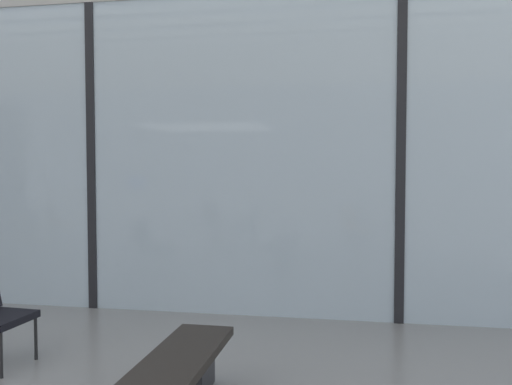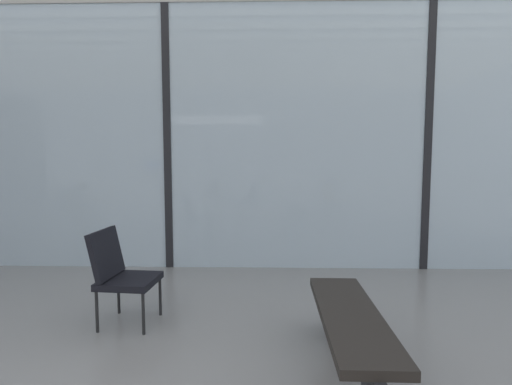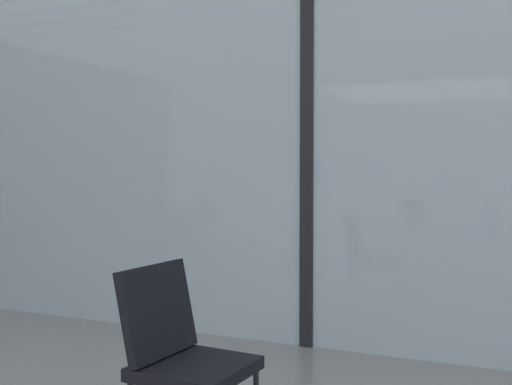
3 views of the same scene
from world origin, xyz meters
name	(u,v)px [view 2 (image 2 of 3)]	position (x,y,z in m)	size (l,w,h in m)	color
glass_curtain_wall	(168,139)	(0.00, 5.20, 1.78)	(14.00, 0.08, 3.56)	silver
window_mullion_1	(168,139)	(0.00, 5.20, 1.78)	(0.10, 0.12, 3.56)	black
window_mullion_2	(427,139)	(3.50, 5.20, 1.78)	(0.10, 0.12, 3.56)	black
parked_airplane	(243,132)	(0.77, 9.42, 2.14)	(12.53, 4.27, 4.27)	#B2BCD6
lounge_chair_6	(120,271)	(0.00, 3.31, 0.49)	(0.56, 0.52, 0.87)	black
waiting_bench	(350,327)	(1.92, 2.46, 0.36)	(0.42, 1.70, 0.47)	#28231E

